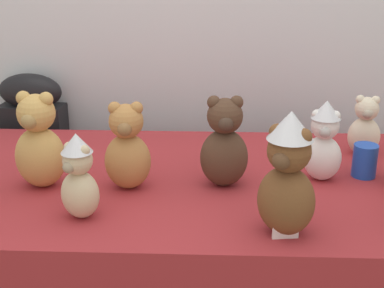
{
  "coord_description": "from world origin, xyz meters",
  "views": [
    {
      "loc": [
        0.07,
        -1.41,
        1.48
      ],
      "look_at": [
        0.0,
        0.25,
        0.86
      ],
      "focal_mm": 51.33,
      "sensor_mm": 36.0,
      "label": 1
    }
  ],
  "objects_px": {
    "instrument_case": "(39,175)",
    "party_cup_blue": "(365,161)",
    "teddy_bear_cocoa": "(224,145)",
    "teddy_bear_cream": "(365,128)",
    "display_table": "(192,274)",
    "teddy_bear_snow": "(324,142)",
    "teddy_bear_honey": "(39,143)",
    "teddy_bear_caramel": "(127,149)",
    "teddy_bear_chestnut": "(287,176)",
    "teddy_bear_sand": "(79,177)"
  },
  "relations": [
    {
      "from": "display_table",
      "to": "instrument_case",
      "type": "relative_size",
      "value": 1.93
    },
    {
      "from": "teddy_bear_cocoa",
      "to": "teddy_bear_cream",
      "type": "height_order",
      "value": "teddy_bear_cocoa"
    },
    {
      "from": "teddy_bear_chestnut",
      "to": "teddy_bear_caramel",
      "type": "distance_m",
      "value": 0.53
    },
    {
      "from": "teddy_bear_sand",
      "to": "teddy_bear_cocoa",
      "type": "distance_m",
      "value": 0.47
    },
    {
      "from": "display_table",
      "to": "teddy_bear_chestnut",
      "type": "xyz_separation_m",
      "value": [
        0.26,
        -0.35,
        0.54
      ]
    },
    {
      "from": "teddy_bear_cocoa",
      "to": "teddy_bear_cream",
      "type": "xyz_separation_m",
      "value": [
        0.51,
        0.29,
        -0.03
      ]
    },
    {
      "from": "teddy_bear_cocoa",
      "to": "teddy_bear_snow",
      "type": "distance_m",
      "value": 0.32
    },
    {
      "from": "teddy_bear_snow",
      "to": "instrument_case",
      "type": "bearing_deg",
      "value": 162.93
    },
    {
      "from": "teddy_bear_honey",
      "to": "teddy_bear_chestnut",
      "type": "distance_m",
      "value": 0.78
    },
    {
      "from": "party_cup_blue",
      "to": "teddy_bear_caramel",
      "type": "bearing_deg",
      "value": -171.02
    },
    {
      "from": "display_table",
      "to": "teddy_bear_snow",
      "type": "height_order",
      "value": "teddy_bear_snow"
    },
    {
      "from": "display_table",
      "to": "teddy_bear_sand",
      "type": "height_order",
      "value": "teddy_bear_sand"
    },
    {
      "from": "teddy_bear_honey",
      "to": "display_table",
      "type": "bearing_deg",
      "value": 17.07
    },
    {
      "from": "teddy_bear_chestnut",
      "to": "teddy_bear_cream",
      "type": "height_order",
      "value": "teddy_bear_chestnut"
    },
    {
      "from": "teddy_bear_snow",
      "to": "teddy_bear_cocoa",
      "type": "bearing_deg",
      "value": -159.75
    },
    {
      "from": "teddy_bear_cocoa",
      "to": "teddy_bear_snow",
      "type": "height_order",
      "value": "teddy_bear_cocoa"
    },
    {
      "from": "teddy_bear_sand",
      "to": "party_cup_blue",
      "type": "xyz_separation_m",
      "value": [
        0.87,
        0.32,
        -0.07
      ]
    },
    {
      "from": "teddy_bear_snow",
      "to": "teddy_bear_caramel",
      "type": "bearing_deg",
      "value": -161.61
    },
    {
      "from": "instrument_case",
      "to": "party_cup_blue",
      "type": "distance_m",
      "value": 1.44
    },
    {
      "from": "party_cup_blue",
      "to": "teddy_bear_cocoa",
      "type": "bearing_deg",
      "value": -169.18
    },
    {
      "from": "teddy_bear_honey",
      "to": "teddy_bear_chestnut",
      "type": "height_order",
      "value": "teddy_bear_chestnut"
    },
    {
      "from": "instrument_case",
      "to": "teddy_bear_snow",
      "type": "relative_size",
      "value": 3.52
    },
    {
      "from": "party_cup_blue",
      "to": "teddy_bear_snow",
      "type": "bearing_deg",
      "value": -167.34
    },
    {
      "from": "teddy_bear_sand",
      "to": "teddy_bear_cocoa",
      "type": "height_order",
      "value": "teddy_bear_cocoa"
    },
    {
      "from": "teddy_bear_sand",
      "to": "teddy_bear_snow",
      "type": "bearing_deg",
      "value": 49.28
    },
    {
      "from": "instrument_case",
      "to": "display_table",
      "type": "bearing_deg",
      "value": -35.02
    },
    {
      "from": "teddy_bear_sand",
      "to": "teddy_bear_caramel",
      "type": "relative_size",
      "value": 0.89
    },
    {
      "from": "instrument_case",
      "to": "teddy_bear_cream",
      "type": "xyz_separation_m",
      "value": [
        1.34,
        -0.36,
        0.37
      ]
    },
    {
      "from": "teddy_bear_honey",
      "to": "teddy_bear_cream",
      "type": "height_order",
      "value": "teddy_bear_honey"
    },
    {
      "from": "teddy_bear_cocoa",
      "to": "teddy_bear_caramel",
      "type": "relative_size",
      "value": 1.05
    },
    {
      "from": "instrument_case",
      "to": "teddy_bear_honey",
      "type": "relative_size",
      "value": 3.04
    },
    {
      "from": "teddy_bear_chestnut",
      "to": "party_cup_blue",
      "type": "bearing_deg",
      "value": 80.72
    },
    {
      "from": "display_table",
      "to": "teddy_bear_snow",
      "type": "xyz_separation_m",
      "value": [
        0.42,
        0.01,
        0.5
      ]
    },
    {
      "from": "display_table",
      "to": "instrument_case",
      "type": "xyz_separation_m",
      "value": [
        -0.72,
        0.6,
        0.11
      ]
    },
    {
      "from": "teddy_bear_cocoa",
      "to": "teddy_bear_honey",
      "type": "bearing_deg",
      "value": -179.12
    },
    {
      "from": "teddy_bear_honey",
      "to": "teddy_bear_caramel",
      "type": "distance_m",
      "value": 0.28
    },
    {
      "from": "display_table",
      "to": "party_cup_blue",
      "type": "bearing_deg",
      "value": 4.08
    },
    {
      "from": "teddy_bear_honey",
      "to": "teddy_bear_snow",
      "type": "height_order",
      "value": "teddy_bear_honey"
    },
    {
      "from": "instrument_case",
      "to": "teddy_bear_cream",
      "type": "relative_size",
      "value": 4.23
    },
    {
      "from": "teddy_bear_honey",
      "to": "teddy_bear_cream",
      "type": "xyz_separation_m",
      "value": [
        1.09,
        0.32,
        -0.04
      ]
    },
    {
      "from": "teddy_bear_snow",
      "to": "teddy_bear_cream",
      "type": "distance_m",
      "value": 0.3
    },
    {
      "from": "teddy_bear_snow",
      "to": "teddy_bear_sand",
      "type": "bearing_deg",
      "value": -147.95
    },
    {
      "from": "instrument_case",
      "to": "teddy_bear_snow",
      "type": "distance_m",
      "value": 1.35
    },
    {
      "from": "teddy_bear_snow",
      "to": "teddy_bear_cream",
      "type": "relative_size",
      "value": 1.2
    },
    {
      "from": "teddy_bear_cocoa",
      "to": "teddy_bear_cream",
      "type": "distance_m",
      "value": 0.59
    },
    {
      "from": "teddy_bear_honey",
      "to": "party_cup_blue",
      "type": "height_order",
      "value": "teddy_bear_honey"
    },
    {
      "from": "teddy_bear_sand",
      "to": "party_cup_blue",
      "type": "relative_size",
      "value": 2.28
    },
    {
      "from": "display_table",
      "to": "party_cup_blue",
      "type": "xyz_separation_m",
      "value": [
        0.57,
        0.04,
        0.43
      ]
    },
    {
      "from": "instrument_case",
      "to": "teddy_bear_chestnut",
      "type": "bearing_deg",
      "value": -39.35
    },
    {
      "from": "teddy_bear_cocoa",
      "to": "party_cup_blue",
      "type": "relative_size",
      "value": 2.69
    }
  ]
}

